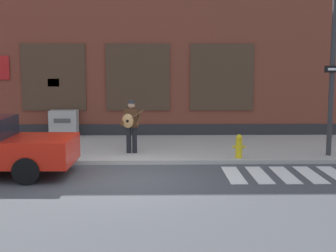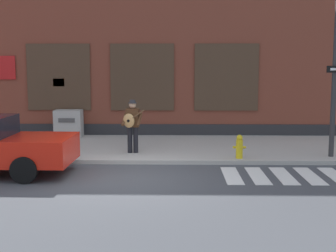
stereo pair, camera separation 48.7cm
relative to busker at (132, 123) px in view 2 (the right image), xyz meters
The scene contains 7 objects.
ground_plane 3.01m from the busker, 88.94° to the right, with size 160.00×160.00×0.00m, color #424449.
sidewalk 1.61m from the busker, 87.65° to the left, with size 28.00×4.81×0.12m.
building_backdrop 6.65m from the busker, 89.48° to the left, with size 28.00×4.06×9.10m.
crosswalk 6.11m from the busker, 23.92° to the right, with size 5.78×1.90×0.01m.
busker is the anchor object (origin of this frame).
utility_box 4.25m from the busker, 130.33° to the left, with size 1.03×0.62×1.01m.
fire_hydrant 3.37m from the busker, 13.76° to the right, with size 0.38×0.20×0.70m.
Camera 2 is at (1.35, -11.50, 2.89)m, focal length 50.00 mm.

